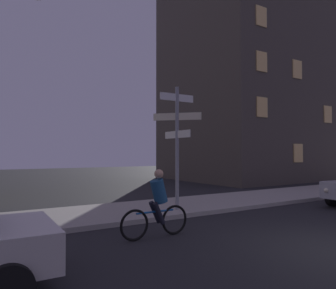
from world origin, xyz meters
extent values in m
cube|color=#9E9991|center=(0.00, 6.12, 0.07)|extent=(40.00, 3.22, 0.14)
cylinder|color=gray|center=(-0.68, 5.22, 2.17)|extent=(0.12, 0.12, 4.05)
cube|color=white|center=(-0.68, 5.22, 3.84)|extent=(1.30, 0.03, 0.24)
cube|color=beige|center=(-0.68, 5.22, 3.21)|extent=(1.16, 1.16, 0.24)
cube|color=white|center=(-0.68, 5.22, 2.61)|extent=(0.03, 1.46, 0.24)
cylinder|color=black|center=(5.19, 3.43, 0.32)|extent=(0.65, 0.25, 0.64)
sphere|color=#F9EFCC|center=(4.40, 3.18, 0.66)|extent=(0.16, 0.16, 0.16)
cylinder|color=black|center=(-6.10, 0.85, 0.32)|extent=(0.65, 0.24, 0.64)
cylinder|color=black|center=(-6.04, 2.70, 0.32)|extent=(0.65, 0.24, 0.64)
torus|color=black|center=(-3.31, 3.03, 0.36)|extent=(0.72, 0.07, 0.72)
torus|color=black|center=(-2.21, 3.05, 0.36)|extent=(0.72, 0.07, 0.72)
cylinder|color=#1959A5|center=(-2.76, 3.04, 0.61)|extent=(1.00, 0.06, 0.04)
cylinder|color=navy|center=(-2.66, 3.04, 1.08)|extent=(0.46, 0.33, 0.61)
sphere|color=tan|center=(-2.66, 3.04, 1.50)|extent=(0.22, 0.22, 0.22)
cylinder|color=black|center=(-2.70, 2.95, 0.58)|extent=(0.34, 0.13, 0.55)
cylinder|color=black|center=(-2.71, 3.13, 0.58)|extent=(0.34, 0.13, 0.55)
cube|color=#4C443D|center=(11.67, 14.43, 9.72)|extent=(10.11, 9.70, 19.45)
cube|color=#F2C672|center=(11.67, 9.55, 2.00)|extent=(0.90, 0.06, 1.20)
cube|color=#F2C672|center=(8.30, 9.55, 4.74)|extent=(0.90, 0.06, 1.20)
cube|color=#F2C672|center=(15.04, 9.55, 4.74)|extent=(0.90, 0.06, 1.20)
cube|color=#F2C672|center=(8.30, 9.55, 7.48)|extent=(0.90, 0.06, 1.20)
cube|color=#F2C672|center=(11.67, 9.55, 7.48)|extent=(0.90, 0.06, 1.20)
cube|color=#F2C672|center=(8.30, 9.55, 10.22)|extent=(0.90, 0.06, 1.20)
camera|label=1|loc=(-6.54, -3.57, 1.99)|focal=34.23mm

